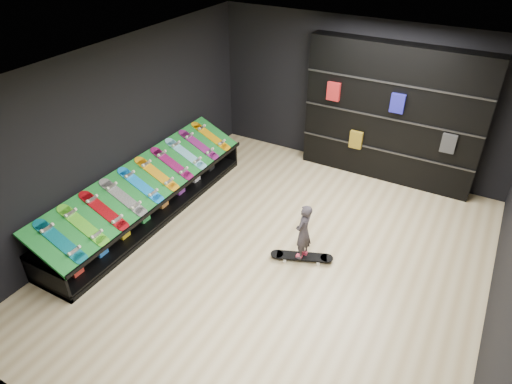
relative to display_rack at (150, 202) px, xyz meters
The scene contains 20 objects.
floor 2.56m from the display_rack, ahead, with size 6.00×7.00×0.01m, color #D0BC8C.
ceiling 3.75m from the display_rack, ahead, with size 6.00×7.00×0.01m, color white.
wall_back 4.51m from the display_rack, 53.92° to the left, with size 6.00×0.02×3.00m, color black.
wall_front 4.51m from the display_rack, 53.92° to the right, with size 6.00×0.02×3.00m, color black.
wall_left 1.33m from the display_rack, behind, with size 0.02×7.00×3.00m, color black.
display_rack is the anchor object (origin of this frame).
turf_ramp 0.46m from the display_rack, ahead, with size 1.00×4.50×0.04m, color #0F641F.
back_shelving 4.77m from the display_rack, 45.63° to the left, with size 3.34×0.39×2.67m, color black.
floor_skateboard 2.90m from the display_rack, ahead, with size 0.98×0.22×0.09m, color black, non-canonical shape.
child 2.89m from the display_rack, ahead, with size 0.21×0.15×0.56m, color black.
display_board_0 1.96m from the display_rack, 88.11° to the right, with size 0.98×0.22×0.09m, color #0C8C99, non-canonical shape.
display_board_1 1.56m from the display_rack, 87.57° to the right, with size 0.98×0.22×0.09m, color green, non-canonical shape.
display_board_2 1.16m from the display_rack, 86.60° to the right, with size 0.98×0.22×0.09m, color red, non-canonical shape.
display_board_3 0.80m from the display_rack, 84.35° to the right, with size 0.98×0.22×0.09m, color black, non-canonical shape.
display_board_4 0.54m from the display_rack, 73.46° to the right, with size 0.98×0.22×0.09m, color blue, non-canonical shape.
display_board_5 0.54m from the display_rack, 73.46° to the left, with size 0.98×0.22×0.09m, color orange, non-canonical shape.
display_board_6 0.80m from the display_rack, 84.35° to the left, with size 0.98×0.22×0.09m, color #E5198C, non-canonical shape.
display_board_7 1.16m from the display_rack, 86.60° to the left, with size 0.98×0.22×0.09m, color #0CB2E5, non-canonical shape.
display_board_8 1.56m from the display_rack, 87.57° to the left, with size 0.98×0.22×0.09m, color #2626BF, non-canonical shape.
display_board_9 1.96m from the display_rack, 88.11° to the left, with size 0.98×0.22×0.09m, color yellow, non-canonical shape.
Camera 1 is at (2.35, -4.91, 4.82)m, focal length 32.00 mm.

